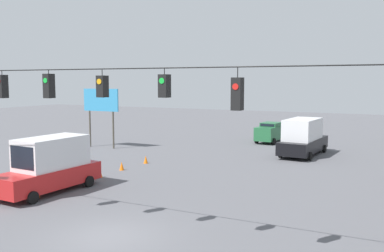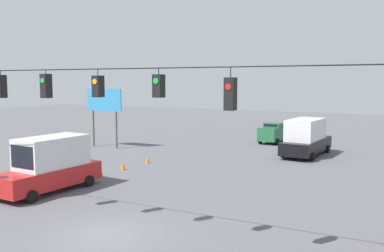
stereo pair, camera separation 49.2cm
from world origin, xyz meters
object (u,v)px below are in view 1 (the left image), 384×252
(traffic_cone_nearest, at_px, (37,192))
(traffic_cone_third, at_px, (100,173))
(box_truck_black_oncoming_deep, at_px, (303,137))
(traffic_cone_fifth, at_px, (146,159))
(sedan_green_withflow_deep, at_px, (271,132))
(traffic_cone_fourth, at_px, (122,166))
(box_truck_red_parked_shoulder, at_px, (50,165))
(roadside_billboard, at_px, (101,105))
(overhead_signal_span, at_px, (103,117))
(traffic_cone_second, at_px, (67,182))

(traffic_cone_nearest, xyz_separation_m, traffic_cone_third, (0.04, -5.19, 0.00))
(box_truck_black_oncoming_deep, bearing_deg, traffic_cone_fifth, 42.07)
(sedan_green_withflow_deep, distance_m, traffic_cone_nearest, 25.53)
(box_truck_black_oncoming_deep, height_order, traffic_cone_fourth, box_truck_black_oncoming_deep)
(box_truck_red_parked_shoulder, bearing_deg, box_truck_black_oncoming_deep, -119.01)
(box_truck_black_oncoming_deep, distance_m, traffic_cone_nearest, 21.29)
(traffic_cone_fifth, distance_m, roadside_billboard, 9.61)
(sedan_green_withflow_deep, xyz_separation_m, traffic_cone_fifth, (5.15, 14.64, -0.74))
(traffic_cone_fifth, bearing_deg, sedan_green_withflow_deep, -109.38)
(overhead_signal_span, height_order, traffic_cone_nearest, overhead_signal_span)
(box_truck_black_oncoming_deep, bearing_deg, traffic_cone_third, 54.99)
(traffic_cone_nearest, height_order, roadside_billboard, roadside_billboard)
(traffic_cone_nearest, xyz_separation_m, roadside_billboard, (7.60, -14.90, 3.61))
(traffic_cone_fourth, xyz_separation_m, roadside_billboard, (7.49, -7.32, 3.61))
(traffic_cone_nearest, bearing_deg, traffic_cone_second, -84.79)
(overhead_signal_span, height_order, traffic_cone_fifth, overhead_signal_span)
(traffic_cone_second, bearing_deg, traffic_cone_fifth, -91.98)
(traffic_cone_fifth, bearing_deg, traffic_cone_nearest, 89.74)
(overhead_signal_span, xyz_separation_m, roadside_billboard, (14.37, -17.91, -0.77))
(overhead_signal_span, relative_size, box_truck_red_parked_shoulder, 3.61)
(traffic_cone_fourth, bearing_deg, traffic_cone_nearest, 90.83)
(box_truck_red_parked_shoulder, height_order, traffic_cone_second, box_truck_red_parked_shoulder)
(overhead_signal_span, relative_size, roadside_billboard, 4.16)
(overhead_signal_span, xyz_separation_m, traffic_cone_nearest, (6.77, -3.01, -4.39))
(traffic_cone_second, height_order, roadside_billboard, roadside_billboard)
(traffic_cone_fourth, bearing_deg, roadside_billboard, -44.35)
(traffic_cone_fourth, height_order, roadside_billboard, roadside_billboard)
(traffic_cone_second, bearing_deg, traffic_cone_nearest, 95.21)
(box_truck_black_oncoming_deep, xyz_separation_m, traffic_cone_third, (9.65, 13.78, -1.18))
(traffic_cone_nearest, distance_m, traffic_cone_third, 5.19)
(traffic_cone_fifth, bearing_deg, box_truck_red_parked_shoulder, 88.23)
(traffic_cone_third, height_order, traffic_cone_fifth, same)
(roadside_billboard, bearing_deg, traffic_cone_fourth, 135.65)
(overhead_signal_span, distance_m, roadside_billboard, 22.98)
(traffic_cone_second, bearing_deg, roadside_billboard, -59.33)
(box_truck_red_parked_shoulder, distance_m, traffic_cone_second, 1.71)
(box_truck_red_parked_shoulder, xyz_separation_m, traffic_cone_fifth, (-0.28, -9.12, -1.18))
(overhead_signal_span, xyz_separation_m, box_truck_red_parked_shoulder, (7.00, -4.23, -3.21))
(overhead_signal_span, bearing_deg, traffic_cone_second, -38.06)
(traffic_cone_fourth, bearing_deg, overhead_signal_span, 123.00)
(traffic_cone_second, xyz_separation_m, roadside_billboard, (7.38, -12.44, 3.61))
(box_truck_red_parked_shoulder, height_order, traffic_cone_fifth, box_truck_red_parked_shoulder)
(overhead_signal_span, bearing_deg, box_truck_black_oncoming_deep, -97.36)
(traffic_cone_fifth, relative_size, roadside_billboard, 0.11)
(traffic_cone_fifth, xyz_separation_m, roadside_billboard, (7.65, -4.56, 3.61))
(traffic_cone_fifth, bearing_deg, traffic_cone_third, 89.00)
(box_truck_black_oncoming_deep, relative_size, traffic_cone_second, 11.76)
(traffic_cone_nearest, bearing_deg, traffic_cone_third, -89.53)
(traffic_cone_second, distance_m, traffic_cone_fourth, 5.12)
(overhead_signal_span, bearing_deg, box_truck_red_parked_shoulder, -31.14)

